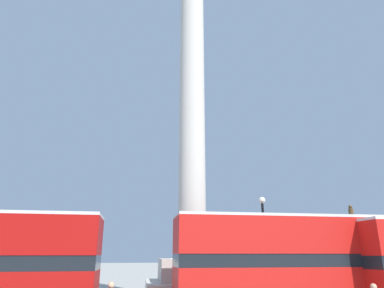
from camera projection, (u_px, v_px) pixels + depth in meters
The scene contains 4 objects.
monument_column at pixel (192, 166), 21.63m from camera, with size 5.20×5.20×24.63m.
bus_a at pixel (288, 260), 15.62m from camera, with size 10.43×2.86×4.43m.
equestrian_statue at pixel (359, 267), 24.84m from camera, with size 4.13×3.66×6.31m.
street_lamp at pixel (265, 248), 18.89m from camera, with size 0.38×0.38×5.85m.
Camera 1 is at (-3.00, -20.80, 2.70)m, focal length 32.00 mm.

